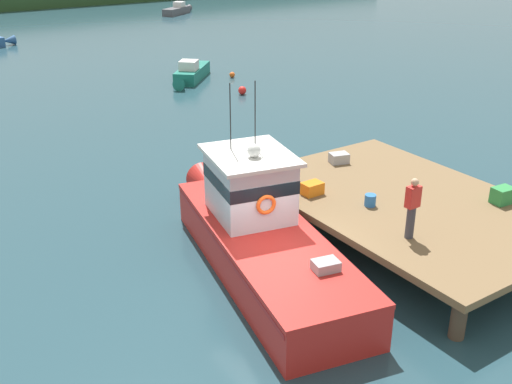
# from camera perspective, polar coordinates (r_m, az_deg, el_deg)

# --- Properties ---
(ground_plane) EXTENTS (200.00, 200.00, 0.00)m
(ground_plane) POSITION_cam_1_polar(r_m,az_deg,el_deg) (16.04, 1.46, -8.59)
(ground_plane) COLOR #23424C
(dock) EXTENTS (6.00, 9.00, 1.20)m
(dock) POSITION_cam_1_polar(r_m,az_deg,el_deg) (18.40, 13.82, -1.05)
(dock) COLOR #4C3D2D
(dock) RESTS_ON ground
(main_fishing_boat) EXTENTS (4.15, 9.96, 4.80)m
(main_fishing_boat) POSITION_cam_1_polar(r_m,az_deg,el_deg) (16.46, 0.25, -3.64)
(main_fishing_boat) COLOR red
(main_fishing_boat) RESTS_ON ground
(crate_single_far) EXTENTS (0.64, 0.50, 0.47)m
(crate_single_far) POSITION_cam_1_polar(r_m,az_deg,el_deg) (18.87, 21.93, -0.29)
(crate_single_far) COLOR #2D8442
(crate_single_far) RESTS_ON dock
(crate_single_by_cleat) EXTENTS (0.70, 0.59, 0.33)m
(crate_single_by_cleat) POSITION_cam_1_polar(r_m,az_deg,el_deg) (20.69, 7.72, 3.14)
(crate_single_by_cleat) COLOR #9E9EA3
(crate_single_by_cleat) RESTS_ON dock
(crate_stack_mid_dock) EXTENTS (0.61, 0.45, 0.36)m
(crate_stack_mid_dock) POSITION_cam_1_polar(r_m,az_deg,el_deg) (18.18, 5.24, 0.34)
(crate_stack_mid_dock) COLOR orange
(crate_stack_mid_dock) RESTS_ON dock
(bait_bucket) EXTENTS (0.32, 0.32, 0.34)m
(bait_bucket) POSITION_cam_1_polar(r_m,az_deg,el_deg) (17.66, 10.56, -0.76)
(bait_bucket) COLOR #2866B2
(bait_bucket) RESTS_ON dock
(deckhand_by_the_boat) EXTENTS (0.36, 0.22, 1.63)m
(deckhand_by_the_boat) POSITION_cam_1_polar(r_m,az_deg,el_deg) (15.83, 14.29, -1.36)
(deckhand_by_the_boat) COLOR #383842
(deckhand_by_the_boat) RESTS_ON dock
(moored_boat_far_right) EXTENTS (4.35, 3.32, 1.17)m
(moored_boat_far_right) POSITION_cam_1_polar(r_m,az_deg,el_deg) (65.26, -7.26, 16.43)
(moored_boat_far_right) COLOR #4C4C51
(moored_boat_far_right) RESTS_ON ground
(moored_boat_off_the_point) EXTENTS (4.04, 4.20, 1.24)m
(moored_boat_off_the_point) POSITION_cam_1_polar(r_m,az_deg,el_deg) (36.95, -6.09, 10.91)
(moored_boat_off_the_point) COLOR #196B5B
(moored_boat_off_the_point) RESTS_ON ground
(mooring_buoy_channel_marker) EXTENTS (0.33, 0.33, 0.33)m
(mooring_buoy_channel_marker) POSITION_cam_1_polar(r_m,az_deg,el_deg) (37.54, -2.23, 10.83)
(mooring_buoy_channel_marker) COLOR #EA5B19
(mooring_buoy_channel_marker) RESTS_ON ground
(mooring_buoy_spare_mooring) EXTENTS (0.44, 0.44, 0.44)m
(mooring_buoy_spare_mooring) POSITION_cam_1_polar(r_m,az_deg,el_deg) (33.67, -1.29, 9.41)
(mooring_buoy_spare_mooring) COLOR red
(mooring_buoy_spare_mooring) RESTS_ON ground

